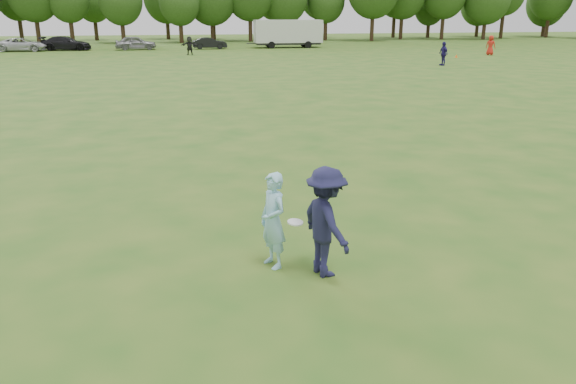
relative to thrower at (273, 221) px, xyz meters
name	(u,v)px	position (x,y,z in m)	size (l,w,h in m)	color
ground	(328,273)	(0.87, -0.48, -0.85)	(200.00, 200.00, 0.00)	#275618
thrower	(273,221)	(0.00, 0.00, 0.00)	(0.62, 0.41, 1.70)	#97D3EA
defender	(326,222)	(0.82, -0.48, 0.09)	(1.22, 0.70, 1.89)	#1C1B3D
player_far_b	(443,54)	(19.78, 34.60, 0.09)	(1.10, 0.46, 1.87)	navy
player_far_c	(491,45)	(29.37, 43.98, 0.11)	(0.94, 0.61, 1.92)	red
player_far_d	(190,46)	(-0.19, 49.88, 0.06)	(1.68, 0.54, 1.82)	black
car_c	(22,45)	(-18.01, 58.54, -0.13)	(2.38, 5.17, 1.44)	silver
car_d	(66,43)	(-13.57, 59.22, -0.08)	(2.15, 5.29, 1.54)	black
car_e	(136,43)	(-6.00, 58.72, -0.08)	(1.82, 4.53, 1.54)	gray
car_f	(210,43)	(2.32, 58.61, -0.20)	(1.37, 3.93, 1.30)	black
field_cone	(456,56)	(24.62, 41.74, -0.70)	(0.28, 0.28, 0.30)	#FF5E0D
disc_in_play	(295,222)	(0.33, -0.31, 0.06)	(0.31, 0.31, 0.06)	white
cargo_trailer	(288,32)	(11.68, 59.30, 0.92)	(9.00, 2.75, 3.20)	silver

